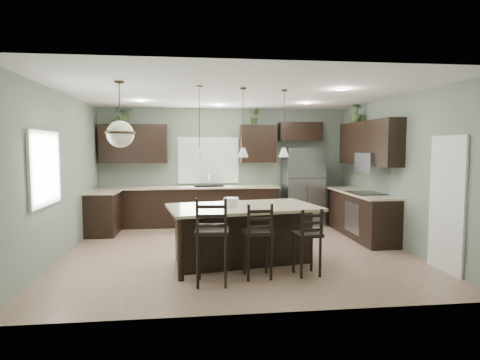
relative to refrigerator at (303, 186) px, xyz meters
name	(u,v)px	position (x,y,z in m)	size (l,w,h in m)	color
ground	(237,251)	(-1.85, -2.28, -0.93)	(6.00, 6.00, 0.00)	#9E8466
pantry_door	(447,204)	(1.13, -3.83, 0.09)	(0.04, 0.82, 2.04)	white
window_back	(208,160)	(-2.25, 0.46, 0.62)	(1.35, 0.02, 1.00)	white
window_left	(44,168)	(-4.83, -3.08, 0.62)	(0.02, 1.10, 1.00)	white
left_return_cabs	(103,214)	(-4.55, -0.58, -0.48)	(0.60, 0.90, 0.90)	black
left_return_countertop	(103,192)	(-4.53, -0.58, -0.01)	(0.66, 0.96, 0.04)	#BCAD8E
back_lower_cabs	(190,207)	(-2.70, 0.17, -0.48)	(4.20, 0.60, 0.90)	black
back_countertop	(190,187)	(-2.70, 0.15, -0.01)	(4.20, 0.66, 0.04)	#BCAD8E
sink_inset	(209,187)	(-2.25, 0.15, 0.01)	(0.70, 0.45, 0.01)	gray
faucet	(209,181)	(-2.25, 0.12, 0.16)	(0.02, 0.02, 0.28)	silver
back_upper_left	(134,144)	(-4.00, 0.30, 1.02)	(1.55, 0.34, 0.90)	black
back_upper_right	(258,144)	(-1.05, 0.30, 1.02)	(0.85, 0.34, 0.90)	black
fridge_header	(300,132)	(0.00, 0.30, 1.32)	(1.05, 0.34, 0.45)	black
right_lower_cabs	(361,215)	(0.85, -1.40, -0.48)	(0.60, 2.35, 0.90)	black
right_countertop	(360,193)	(0.83, -1.40, -0.01)	(0.66, 2.35, 0.04)	#BCAD8E
cooktop	(366,193)	(0.83, -1.68, 0.02)	(0.58, 0.75, 0.02)	black
wall_oven_front	(352,218)	(0.55, -1.68, -0.48)	(0.01, 0.72, 0.60)	gray
right_upper_cabs	(368,143)	(0.98, -1.40, 1.02)	(0.34, 2.35, 0.90)	black
microwave	(371,163)	(0.93, -1.68, 0.62)	(0.40, 0.75, 0.40)	gray
refrigerator	(303,186)	(0.00, 0.00, 0.00)	(0.90, 0.74, 1.85)	gray
kitchen_island	(243,234)	(-1.83, -3.02, -0.46)	(2.34, 1.33, 0.92)	black
serving_dish	(231,202)	(-2.03, -3.06, 0.07)	(0.24, 0.24, 0.14)	white
bar_stool_left	(212,241)	(-2.38, -4.00, -0.32)	(0.45, 0.45, 1.21)	black
bar_stool_center	(258,240)	(-1.72, -3.79, -0.38)	(0.40, 0.40, 1.09)	black
bar_stool_right	(307,242)	(-0.99, -3.77, -0.43)	(0.37, 0.37, 0.99)	black
pendant_left	(199,122)	(-2.52, -3.14, 1.32)	(0.17, 0.17, 1.10)	white
pendant_center	(243,123)	(-1.83, -3.02, 1.32)	(0.17, 0.17, 1.10)	silver
pendant_right	(284,124)	(-1.15, -2.90, 1.32)	(0.17, 0.17, 1.10)	silver
chandelier	(120,114)	(-3.65, -3.43, 1.40)	(0.42, 0.42, 0.94)	beige
plant_back_left	(124,114)	(-4.19, 0.27, 1.70)	(0.41, 0.36, 0.46)	#2D4B21
plant_back_right	(255,117)	(-1.13, 0.27, 1.67)	(0.22, 0.18, 0.40)	#385826
plant_right_wall	(356,113)	(0.95, -0.83, 1.70)	(0.25, 0.25, 0.45)	#375625
room_shell	(237,157)	(-1.85, -2.28, 0.77)	(6.00, 6.00, 6.00)	slate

